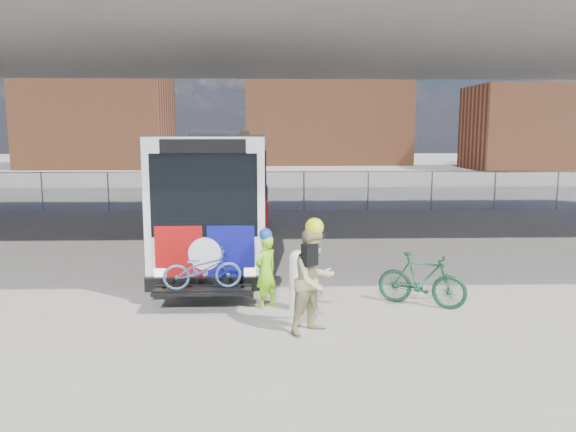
{
  "coord_description": "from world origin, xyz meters",
  "views": [
    {
      "loc": [
        -0.65,
        -13.88,
        3.66
      ],
      "look_at": [
        -0.17,
        -0.23,
        1.6
      ],
      "focal_mm": 35.0,
      "sensor_mm": 36.0,
      "label": 1
    }
  ],
  "objects_px": {
    "bollard": "(297,278)",
    "cyclist_tan": "(314,279)",
    "cyclist_hivis": "(266,269)",
    "bus": "(226,181)",
    "bike_parked": "(422,280)"
  },
  "relations": [
    {
      "from": "bollard",
      "to": "cyclist_tan",
      "type": "xyz_separation_m",
      "value": [
        0.24,
        -1.37,
        0.34
      ]
    },
    {
      "from": "bollard",
      "to": "cyclist_hivis",
      "type": "height_order",
      "value": "cyclist_hivis"
    },
    {
      "from": "cyclist_hivis",
      "to": "bollard",
      "type": "bearing_deg",
      "value": 122.18
    },
    {
      "from": "bus",
      "to": "bollard",
      "type": "distance_m",
      "value": 6.92
    },
    {
      "from": "bollard",
      "to": "bus",
      "type": "bearing_deg",
      "value": 106.58
    },
    {
      "from": "bollard",
      "to": "bike_parked",
      "type": "xyz_separation_m",
      "value": [
        2.65,
        0.13,
        -0.11
      ]
    },
    {
      "from": "bollard",
      "to": "cyclist_hivis",
      "type": "bearing_deg",
      "value": 166.26
    },
    {
      "from": "bike_parked",
      "to": "cyclist_hivis",
      "type": "bearing_deg",
      "value": 117.67
    },
    {
      "from": "bollard",
      "to": "bike_parked",
      "type": "relative_size",
      "value": 0.67
    },
    {
      "from": "cyclist_tan",
      "to": "cyclist_hivis",
      "type": "bearing_deg",
      "value": 80.8
    },
    {
      "from": "bus",
      "to": "bike_parked",
      "type": "distance_m",
      "value": 7.99
    },
    {
      "from": "bus",
      "to": "bike_parked",
      "type": "height_order",
      "value": "bus"
    },
    {
      "from": "cyclist_hivis",
      "to": "bike_parked",
      "type": "bearing_deg",
      "value": 135.52
    },
    {
      "from": "bollard",
      "to": "cyclist_tan",
      "type": "height_order",
      "value": "cyclist_tan"
    },
    {
      "from": "bus",
      "to": "bike_parked",
      "type": "bearing_deg",
      "value": -54.22
    }
  ]
}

